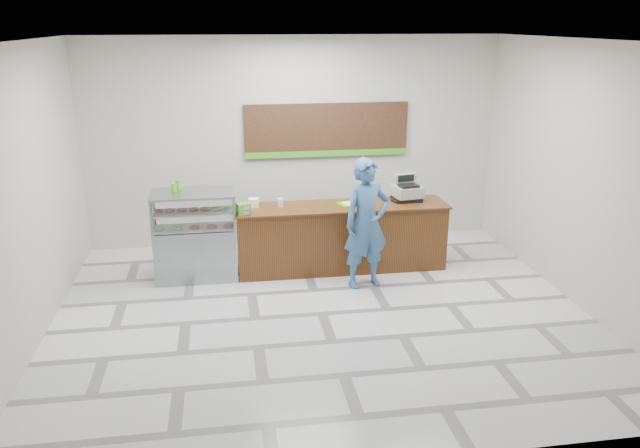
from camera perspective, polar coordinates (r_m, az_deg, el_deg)
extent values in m
plane|color=silver|center=(8.39, 0.19, -8.20)|extent=(7.00, 7.00, 0.00)
plane|color=beige|center=(10.67, -2.36, 7.49)|extent=(7.00, 0.00, 7.00)
plane|color=silver|center=(7.52, 0.22, 16.45)|extent=(7.00, 7.00, 0.00)
cube|color=#583116|center=(9.69, 1.97, -1.28)|extent=(3.20, 0.70, 1.00)
cube|color=#583116|center=(9.53, 2.00, 1.64)|extent=(3.26, 0.76, 0.03)
cube|color=gray|center=(9.58, -11.22, -2.51)|extent=(1.20, 0.70, 0.80)
cube|color=white|center=(9.37, -11.46, 1.21)|extent=(1.20, 0.70, 0.50)
cube|color=gray|center=(9.30, -11.56, 2.77)|extent=(1.22, 0.72, 0.03)
cube|color=silver|center=(9.44, -11.37, -0.12)|extent=(1.14, 0.64, 0.02)
cube|color=silver|center=(9.37, -11.46, 1.27)|extent=(1.14, 0.64, 0.02)
torus|color=#9FE48C|center=(9.37, -14.45, -0.26)|extent=(0.15, 0.15, 0.05)
torus|color=#9FE48C|center=(9.35, -12.93, -0.19)|extent=(0.15, 0.15, 0.05)
torus|color=pink|center=(9.33, -11.40, -0.11)|extent=(0.15, 0.15, 0.05)
torus|color=pink|center=(9.33, -9.87, -0.04)|extent=(0.15, 0.15, 0.05)
torus|color=pink|center=(9.32, -8.34, 0.03)|extent=(0.15, 0.15, 0.05)
torus|color=pink|center=(9.45, -14.49, 1.40)|extent=(0.15, 0.15, 0.05)
torus|color=pink|center=(9.43, -13.48, 1.46)|extent=(0.15, 0.15, 0.05)
torus|color=pink|center=(9.42, -12.47, 1.51)|extent=(0.15, 0.15, 0.05)
torus|color=#A46833|center=(9.41, -11.46, 1.56)|extent=(0.15, 0.15, 0.05)
torus|color=#A46833|center=(9.40, -10.45, 1.61)|extent=(0.15, 0.15, 0.05)
torus|color=#9FE48C|center=(9.40, -9.43, 1.66)|extent=(0.15, 0.15, 0.05)
torus|color=#9FE48C|center=(9.40, -8.42, 1.71)|extent=(0.15, 0.15, 0.05)
cube|color=black|center=(10.67, 0.62, 8.60)|extent=(2.80, 0.05, 0.90)
cube|color=green|center=(10.72, 0.64, 6.46)|extent=(2.80, 0.02, 0.10)
cube|color=black|center=(9.90, 7.91, 2.38)|extent=(0.42, 0.42, 0.06)
cube|color=gray|center=(9.87, 7.93, 3.02)|extent=(0.48, 0.50, 0.17)
cube|color=black|center=(9.76, 8.10, 3.48)|extent=(0.32, 0.25, 0.04)
cube|color=gray|center=(9.94, 7.77, 4.13)|extent=(0.37, 0.16, 0.17)
cube|color=black|center=(9.88, 7.87, 4.16)|extent=(0.27, 0.06, 0.10)
cube|color=black|center=(9.74, 6.91, 2.09)|extent=(0.11, 0.16, 0.04)
cube|color=#5FBA02|center=(9.58, 2.84, 1.87)|extent=(0.45, 0.39, 0.02)
cube|color=white|center=(9.58, 2.97, 1.94)|extent=(0.32, 0.27, 0.00)
cube|color=white|center=(9.47, -6.10, 1.95)|extent=(0.15, 0.15, 0.13)
cylinder|color=silver|center=(9.45, -3.64, 1.97)|extent=(0.09, 0.09, 0.13)
cube|color=green|center=(9.10, -7.01, 1.36)|extent=(0.22, 0.18, 0.17)
cylinder|color=pink|center=(9.41, 4.06, 1.49)|extent=(0.17, 0.17, 0.00)
cylinder|color=green|center=(9.39, -13.23, 3.29)|extent=(0.08, 0.08, 0.12)
cylinder|color=green|center=(9.52, -12.84, 3.57)|extent=(0.09, 0.09, 0.14)
imported|color=#356090|center=(8.94, 4.28, 0.04)|extent=(0.77, 0.59, 1.90)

